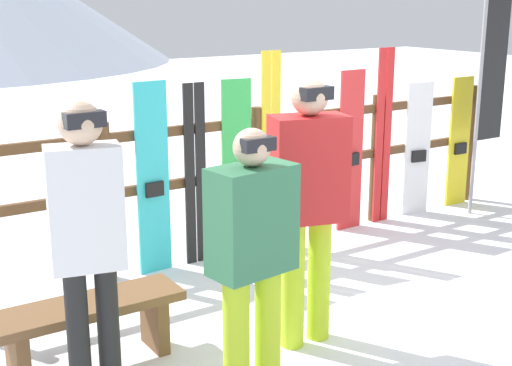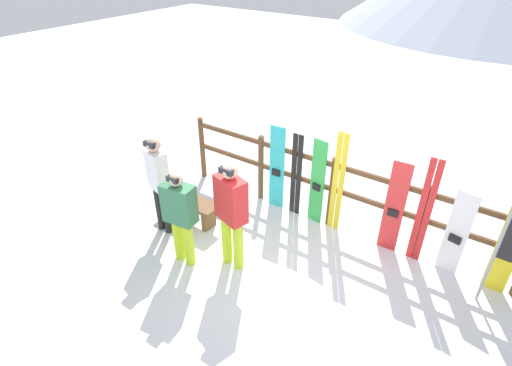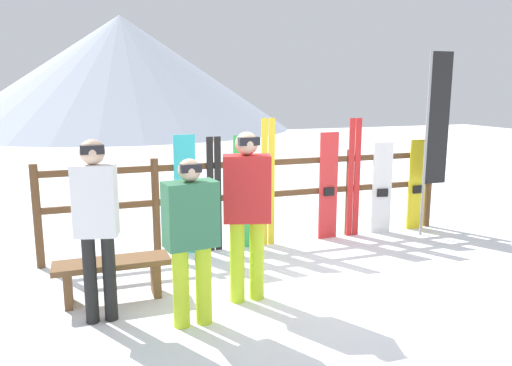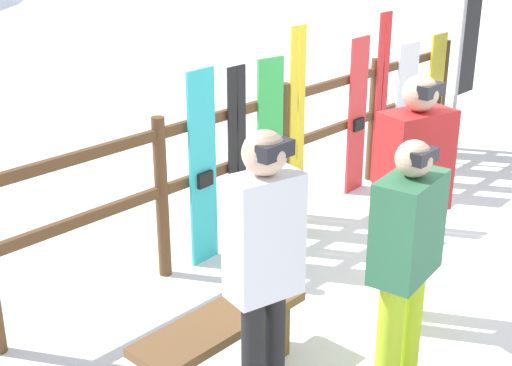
{
  "view_description": "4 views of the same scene",
  "coord_description": "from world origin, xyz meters",
  "px_view_note": "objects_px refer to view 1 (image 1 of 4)",
  "views": [
    {
      "loc": [
        -3.41,
        -3.55,
        2.25
      ],
      "look_at": [
        -0.58,
        0.79,
        0.88
      ],
      "focal_mm": 50.0,
      "sensor_mm": 36.0,
      "label": 1
    },
    {
      "loc": [
        2.14,
        -3.63,
        4.3
      ],
      "look_at": [
        -0.89,
        0.73,
        0.99
      ],
      "focal_mm": 28.0,
      "sensor_mm": 36.0,
      "label": 2
    },
    {
      "loc": [
        -2.29,
        -4.74,
        2.18
      ],
      "look_at": [
        -0.32,
        0.89,
        1.04
      ],
      "focal_mm": 35.0,
      "sensor_mm": 36.0,
      "label": 3
    },
    {
      "loc": [
        -4.64,
        -2.25,
        2.74
      ],
      "look_at": [
        -1.05,
        1.04,
        0.83
      ],
      "focal_mm": 50.0,
      "sensor_mm": 36.0,
      "label": 4
    }
  ],
  "objects_px": {
    "rental_flag": "(490,60)",
    "ski_pair_yellow": "(271,151)",
    "person_red": "(308,195)",
    "snowboard_red": "(351,151)",
    "person_white": "(87,234)",
    "snowboard_white": "(417,150)",
    "ski_pair_red": "(383,137)",
    "snowboard_green": "(237,169)",
    "person_plaid_green": "(252,249)",
    "snowboard_cyan": "(153,180)",
    "bench": "(89,319)",
    "ski_pair_black": "(195,175)",
    "snowboard_yellow": "(459,142)"
  },
  "relations": [
    {
      "from": "person_red",
      "to": "snowboard_cyan",
      "type": "xyz_separation_m",
      "value": [
        -0.29,
        1.69,
        -0.22
      ]
    },
    {
      "from": "person_red",
      "to": "ski_pair_yellow",
      "type": "distance_m",
      "value": 1.91
    },
    {
      "from": "snowboard_yellow",
      "to": "snowboard_cyan",
      "type": "bearing_deg",
      "value": 180.0
    },
    {
      "from": "snowboard_cyan",
      "to": "ski_pair_yellow",
      "type": "distance_m",
      "value": 1.17
    },
    {
      "from": "bench",
      "to": "ski_pair_red",
      "type": "bearing_deg",
      "value": 19.06
    },
    {
      "from": "ski_pair_black",
      "to": "snowboard_green",
      "type": "xyz_separation_m",
      "value": [
        0.41,
        -0.0,
        -0.0
      ]
    },
    {
      "from": "snowboard_white",
      "to": "snowboard_cyan",
      "type": "bearing_deg",
      "value": 180.0
    },
    {
      "from": "ski_pair_yellow",
      "to": "snowboard_red",
      "type": "bearing_deg",
      "value": -0.2
    },
    {
      "from": "snowboard_white",
      "to": "rental_flag",
      "type": "relative_size",
      "value": 0.51
    },
    {
      "from": "bench",
      "to": "rental_flag",
      "type": "distance_m",
      "value": 4.92
    },
    {
      "from": "person_plaid_green",
      "to": "person_red",
      "type": "relative_size",
      "value": 0.89
    },
    {
      "from": "rental_flag",
      "to": "snowboard_white",
      "type": "bearing_deg",
      "value": 152.57
    },
    {
      "from": "snowboard_green",
      "to": "ski_pair_red",
      "type": "bearing_deg",
      "value": 0.11
    },
    {
      "from": "rental_flag",
      "to": "ski_pair_yellow",
      "type": "bearing_deg",
      "value": 172.41
    },
    {
      "from": "person_red",
      "to": "ski_pair_black",
      "type": "relative_size",
      "value": 1.13
    },
    {
      "from": "rental_flag",
      "to": "ski_pair_red",
      "type": "bearing_deg",
      "value": 163.53
    },
    {
      "from": "person_red",
      "to": "snowboard_white",
      "type": "bearing_deg",
      "value": 31.9
    },
    {
      "from": "person_white",
      "to": "ski_pair_yellow",
      "type": "bearing_deg",
      "value": 36.11
    },
    {
      "from": "ski_pair_red",
      "to": "ski_pair_yellow",
      "type": "bearing_deg",
      "value": 180.0
    },
    {
      "from": "person_white",
      "to": "snowboard_cyan",
      "type": "xyz_separation_m",
      "value": [
        1.16,
        1.69,
        -0.24
      ]
    },
    {
      "from": "bench",
      "to": "person_white",
      "type": "bearing_deg",
      "value": -106.12
    },
    {
      "from": "ski_pair_red",
      "to": "snowboard_white",
      "type": "distance_m",
      "value": 0.52
    },
    {
      "from": "person_white",
      "to": "person_red",
      "type": "bearing_deg",
      "value": 0.08
    },
    {
      "from": "person_white",
      "to": "person_red",
      "type": "height_order",
      "value": "person_red"
    },
    {
      "from": "ski_pair_yellow",
      "to": "ski_pair_red",
      "type": "relative_size",
      "value": 1.01
    },
    {
      "from": "person_red",
      "to": "rental_flag",
      "type": "bearing_deg",
      "value": 22.18
    },
    {
      "from": "snowboard_cyan",
      "to": "snowboard_green",
      "type": "distance_m",
      "value": 0.8
    },
    {
      "from": "rental_flag",
      "to": "snowboard_green",
      "type": "bearing_deg",
      "value": 173.43
    },
    {
      "from": "person_plaid_green",
      "to": "snowboard_red",
      "type": "xyz_separation_m",
      "value": [
        2.46,
        2.05,
        -0.12
      ]
    },
    {
      "from": "bench",
      "to": "person_plaid_green",
      "type": "bearing_deg",
      "value": -51.13
    },
    {
      "from": "person_white",
      "to": "rental_flag",
      "type": "height_order",
      "value": "rental_flag"
    },
    {
      "from": "snowboard_red",
      "to": "snowboard_white",
      "type": "bearing_deg",
      "value": -0.01
    },
    {
      "from": "snowboard_green",
      "to": "person_white",
      "type": "bearing_deg",
      "value": -139.23
    },
    {
      "from": "ski_pair_black",
      "to": "snowboard_red",
      "type": "relative_size",
      "value": 0.99
    },
    {
      "from": "person_white",
      "to": "person_plaid_green",
      "type": "height_order",
      "value": "person_white"
    },
    {
      "from": "person_white",
      "to": "snowboard_red",
      "type": "height_order",
      "value": "person_white"
    },
    {
      "from": "snowboard_red",
      "to": "person_plaid_green",
      "type": "bearing_deg",
      "value": -140.19
    },
    {
      "from": "ski_pair_yellow",
      "to": "ski_pair_red",
      "type": "height_order",
      "value": "ski_pair_yellow"
    },
    {
      "from": "person_red",
      "to": "snowboard_red",
      "type": "xyz_separation_m",
      "value": [
        1.81,
        1.69,
        -0.24
      ]
    },
    {
      "from": "snowboard_green",
      "to": "snowboard_yellow",
      "type": "bearing_deg",
      "value": -0.0
    },
    {
      "from": "snowboard_cyan",
      "to": "snowboard_yellow",
      "type": "height_order",
      "value": "snowboard_cyan"
    },
    {
      "from": "snowboard_green",
      "to": "snowboard_yellow",
      "type": "distance_m",
      "value": 2.84
    },
    {
      "from": "ski_pair_yellow",
      "to": "rental_flag",
      "type": "height_order",
      "value": "rental_flag"
    },
    {
      "from": "person_white",
      "to": "snowboard_cyan",
      "type": "bearing_deg",
      "value": 55.51
    },
    {
      "from": "person_plaid_green",
      "to": "snowboard_white",
      "type": "xyz_separation_m",
      "value": [
        3.37,
        2.05,
        -0.21
      ]
    },
    {
      "from": "person_red",
      "to": "bench",
      "type": "bearing_deg",
      "value": 160.52
    },
    {
      "from": "ski_pair_red",
      "to": "snowboard_cyan",
      "type": "bearing_deg",
      "value": -179.92
    },
    {
      "from": "bench",
      "to": "snowboard_cyan",
      "type": "height_order",
      "value": "snowboard_cyan"
    },
    {
      "from": "ski_pair_yellow",
      "to": "snowboard_white",
      "type": "height_order",
      "value": "ski_pair_yellow"
    },
    {
      "from": "ski_pair_red",
      "to": "rental_flag",
      "type": "relative_size",
      "value": 0.65
    }
  ]
}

